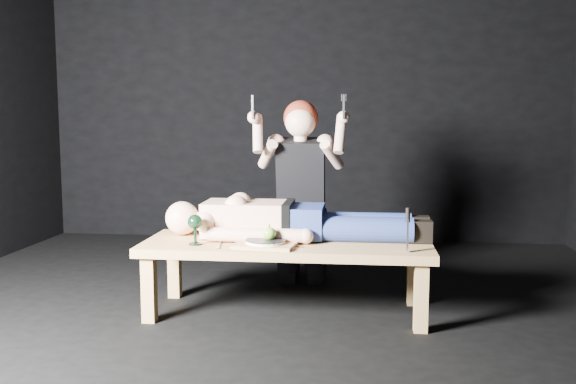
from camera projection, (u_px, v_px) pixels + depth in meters
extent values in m
plane|color=black|center=(262.00, 316.00, 3.92)|extent=(5.00, 5.00, 0.00)
plane|color=black|center=(303.00, 86.00, 6.21)|extent=(5.00, 0.00, 5.00)
cube|color=tan|center=(287.00, 277.00, 3.97)|extent=(1.76, 0.67, 0.45)
cube|color=tan|center=(265.00, 245.00, 3.79)|extent=(0.38, 0.30, 0.02)
cylinder|color=white|center=(265.00, 241.00, 3.79)|extent=(0.26, 0.26, 0.02)
sphere|color=#5B9428|center=(269.00, 233.00, 3.79)|extent=(0.08, 0.08, 0.08)
cube|color=#B2B2B7|center=(219.00, 246.00, 3.80)|extent=(0.05, 0.19, 0.01)
cube|color=#B2B2B7|center=(288.00, 247.00, 3.75)|extent=(0.03, 0.19, 0.01)
cube|color=#B2B2B7|center=(292.00, 245.00, 3.83)|extent=(0.16, 0.13, 0.01)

